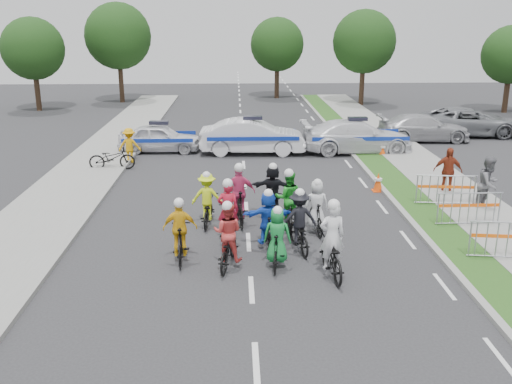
{
  "coord_description": "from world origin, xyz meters",
  "views": [
    {
      "loc": [
        -0.33,
        -12.16,
        6.11
      ],
      "look_at": [
        0.26,
        4.3,
        1.1
      ],
      "focal_mm": 40.0,
      "sensor_mm": 36.0,
      "label": 1
    }
  ],
  "objects_px": {
    "rider_3": "(181,237)",
    "marshal_hiviz": "(130,145)",
    "police_car_0": "(160,138)",
    "rider_9": "(239,201)",
    "rider_1": "(277,243)",
    "rider_0": "(331,250)",
    "rider_8": "(288,207)",
    "spectator_2": "(448,171)",
    "rider_2": "(228,242)",
    "civilian_suv": "(468,122)",
    "tree_2": "(511,55)",
    "parked_bike": "(112,158)",
    "civilian_sedan": "(424,128)",
    "barrier_2": "(445,191)",
    "cone_1": "(382,149)",
    "tree_4": "(277,45)",
    "rider_7": "(316,212)",
    "tree_0": "(33,49)",
    "rider_5": "(268,223)",
    "spectator_1": "(489,184)",
    "police_car_1": "(253,137)",
    "tree_1": "(364,42)",
    "tree_3": "(118,36)",
    "barrier_1": "(469,210)",
    "police_car_2": "(357,136)",
    "rider_4": "(299,226)",
    "barrier_0": "(507,242)",
    "rider_10": "(207,204)",
    "rider_6": "(228,222)",
    "rider_11": "(273,194)"
  },
  "relations": [
    {
      "from": "spectator_2",
      "to": "tree_0",
      "type": "distance_m",
      "value": 29.81
    },
    {
      "from": "rider_7",
      "to": "tree_1",
      "type": "relative_size",
      "value": 0.25
    },
    {
      "from": "rider_10",
      "to": "spectator_2",
      "type": "relative_size",
      "value": 1.0
    },
    {
      "from": "rider_7",
      "to": "barrier_2",
      "type": "bearing_deg",
      "value": -159.94
    },
    {
      "from": "spectator_1",
      "to": "tree_2",
      "type": "relative_size",
      "value": 0.32
    },
    {
      "from": "rider_4",
      "to": "barrier_1",
      "type": "xyz_separation_m",
      "value": [
        5.34,
        1.56,
        -0.14
      ]
    },
    {
      "from": "cone_1",
      "to": "barrier_2",
      "type": "bearing_deg",
      "value": -88.08
    },
    {
      "from": "spectator_1",
      "to": "spectator_2",
      "type": "relative_size",
      "value": 1.05
    },
    {
      "from": "tree_2",
      "to": "rider_3",
      "type": "bearing_deg",
      "value": -129.2
    },
    {
      "from": "tree_1",
      "to": "tree_2",
      "type": "relative_size",
      "value": 1.18
    },
    {
      "from": "rider_1",
      "to": "rider_10",
      "type": "distance_m",
      "value": 3.76
    },
    {
      "from": "civilian_sedan",
      "to": "cone_1",
      "type": "xyz_separation_m",
      "value": [
        -3.0,
        -3.39,
        -0.35
      ]
    },
    {
      "from": "police_car_1",
      "to": "civilian_sedan",
      "type": "height_order",
      "value": "police_car_1"
    },
    {
      "from": "parked_bike",
      "to": "civilian_suv",
      "type": "bearing_deg",
      "value": -73.68
    },
    {
      "from": "tree_4",
      "to": "rider_7",
      "type": "bearing_deg",
      "value": -91.85
    },
    {
      "from": "marshal_hiviz",
      "to": "rider_11",
      "type": "bearing_deg",
      "value": 130.2
    },
    {
      "from": "rider_8",
      "to": "tree_3",
      "type": "distance_m",
      "value": 30.06
    },
    {
      "from": "rider_0",
      "to": "rider_1",
      "type": "height_order",
      "value": "rider_0"
    },
    {
      "from": "rider_0",
      "to": "rider_8",
      "type": "xyz_separation_m",
      "value": [
        -0.77,
        3.29,
        0.05
      ]
    },
    {
      "from": "rider_0",
      "to": "rider_2",
      "type": "relative_size",
      "value": 1.1
    },
    {
      "from": "police_car_1",
      "to": "rider_0",
      "type": "bearing_deg",
      "value": -171.57
    },
    {
      "from": "police_car_1",
      "to": "civilian_sedan",
      "type": "xyz_separation_m",
      "value": [
        8.99,
        2.57,
        -0.12
      ]
    },
    {
      "from": "rider_4",
      "to": "tree_4",
      "type": "height_order",
      "value": "tree_4"
    },
    {
      "from": "rider_0",
      "to": "spectator_2",
      "type": "relative_size",
      "value": 1.16
    },
    {
      "from": "police_car_0",
      "to": "police_car_1",
      "type": "xyz_separation_m",
      "value": [
        4.43,
        -0.53,
        0.15
      ]
    },
    {
      "from": "tree_0",
      "to": "police_car_0",
      "type": "bearing_deg",
      "value": -52.83
    },
    {
      "from": "rider_0",
      "to": "barrier_1",
      "type": "distance_m",
      "value": 5.69
    },
    {
      "from": "tree_2",
      "to": "tree_1",
      "type": "bearing_deg",
      "value": 156.04
    },
    {
      "from": "civilian_suv",
      "to": "tree_1",
      "type": "height_order",
      "value": "tree_1"
    },
    {
      "from": "police_car_2",
      "to": "barrier_2",
      "type": "height_order",
      "value": "police_car_2"
    },
    {
      "from": "rider_1",
      "to": "tree_3",
      "type": "bearing_deg",
      "value": -63.7
    },
    {
      "from": "tree_2",
      "to": "tree_4",
      "type": "bearing_deg",
      "value": 151.93
    },
    {
      "from": "rider_10",
      "to": "tree_3",
      "type": "distance_m",
      "value": 28.88
    },
    {
      "from": "police_car_0",
      "to": "rider_9",
      "type": "bearing_deg",
      "value": -158.03
    },
    {
      "from": "rider_8",
      "to": "rider_1",
      "type": "bearing_deg",
      "value": 79.46
    },
    {
      "from": "police_car_0",
      "to": "cone_1",
      "type": "bearing_deg",
      "value": -95.48
    },
    {
      "from": "barrier_2",
      "to": "cone_1",
      "type": "xyz_separation_m",
      "value": [
        -0.25,
        7.49,
        -0.22
      ]
    },
    {
      "from": "police_car_1",
      "to": "cone_1",
      "type": "distance_m",
      "value": 6.06
    },
    {
      "from": "rider_9",
      "to": "civilian_suv",
      "type": "relative_size",
      "value": 0.36
    },
    {
      "from": "parked_bike",
      "to": "rider_9",
      "type": "bearing_deg",
      "value": -146.53
    },
    {
      "from": "rider_4",
      "to": "cone_1",
      "type": "relative_size",
      "value": 2.62
    },
    {
      "from": "rider_1",
      "to": "civilian_sedan",
      "type": "bearing_deg",
      "value": -110.61
    },
    {
      "from": "rider_2",
      "to": "rider_8",
      "type": "xyz_separation_m",
      "value": [
        1.78,
        2.67,
        0.04
      ]
    },
    {
      "from": "rider_3",
      "to": "marshal_hiviz",
      "type": "relative_size",
      "value": 1.15
    },
    {
      "from": "rider_1",
      "to": "rider_9",
      "type": "relative_size",
      "value": 0.85
    },
    {
      "from": "rider_5",
      "to": "tree_4",
      "type": "bearing_deg",
      "value": -98.62
    },
    {
      "from": "rider_6",
      "to": "cone_1",
      "type": "height_order",
      "value": "rider_6"
    },
    {
      "from": "rider_0",
      "to": "police_car_2",
      "type": "height_order",
      "value": "rider_0"
    },
    {
      "from": "rider_8",
      "to": "barrier_0",
      "type": "height_order",
      "value": "rider_8"
    },
    {
      "from": "spectator_2",
      "to": "parked_bike",
      "type": "relative_size",
      "value": 0.91
    }
  ]
}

